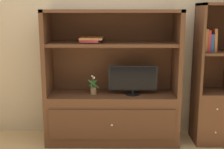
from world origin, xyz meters
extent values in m
cube|color=tan|center=(0.00, 0.75, 1.40)|extent=(6.00, 0.10, 2.80)
cube|color=#4C2D1C|center=(0.00, 0.40, 0.30)|extent=(1.59, 0.48, 0.61)
cube|color=#462A19|center=(0.00, 0.15, 0.30)|extent=(1.47, 0.02, 0.36)
sphere|color=silver|center=(0.00, 0.14, 0.30)|extent=(0.02, 0.02, 0.02)
cube|color=#4C2D1C|center=(-0.77, 0.40, 1.11)|extent=(0.05, 0.48, 1.00)
cube|color=#4C2D1C|center=(0.77, 0.40, 1.11)|extent=(0.05, 0.48, 1.00)
cube|color=#4C2D1C|center=(0.00, 0.63, 1.11)|extent=(1.59, 0.02, 1.00)
cube|color=#4C2D1C|center=(0.00, 0.40, 1.59)|extent=(1.59, 0.48, 0.04)
cube|color=#4C2D1C|center=(0.00, 0.40, 1.21)|extent=(1.49, 0.43, 0.04)
cylinder|color=black|center=(0.25, 0.37, 0.61)|extent=(0.18, 0.18, 0.01)
cylinder|color=black|center=(0.25, 0.37, 0.64)|extent=(0.03, 0.03, 0.04)
cube|color=black|center=(0.25, 0.37, 0.81)|extent=(0.59, 0.02, 0.30)
cube|color=black|center=(0.25, 0.36, 0.81)|extent=(0.54, 0.00, 0.27)
cylinder|color=#8C7251|center=(-0.23, 0.39, 0.65)|extent=(0.07, 0.07, 0.08)
cylinder|color=#3D6B33|center=(-0.23, 0.39, 0.76)|extent=(0.01, 0.01, 0.15)
cube|color=#2D7A38|center=(-0.21, 0.38, 0.74)|extent=(0.02, 0.05, 0.09)
cube|color=#2D7A38|center=(-0.23, 0.40, 0.74)|extent=(0.10, 0.03, 0.08)
cube|color=#2D7A38|center=(-0.24, 0.39, 0.74)|extent=(0.02, 0.09, 0.07)
cube|color=#2D7A38|center=(-0.22, 0.37, 0.74)|extent=(0.13, 0.04, 0.12)
sphere|color=silver|center=(-0.22, 0.38, 0.81)|extent=(0.03, 0.03, 0.03)
sphere|color=silver|center=(-0.22, 0.39, 0.81)|extent=(0.03, 0.03, 0.03)
sphere|color=silver|center=(-0.24, 0.39, 0.83)|extent=(0.02, 0.02, 0.02)
cube|color=teal|center=(-0.25, 0.41, 1.24)|extent=(0.23, 0.24, 0.01)
cube|color=red|center=(-0.25, 0.39, 1.26)|extent=(0.24, 0.30, 0.03)
cube|color=#A56638|center=(-0.24, 0.40, 1.28)|extent=(0.27, 0.31, 0.02)
cube|color=#4C2D1C|center=(1.22, 0.40, 0.32)|extent=(0.43, 0.41, 0.64)
sphere|color=silver|center=(1.22, 0.19, 0.48)|extent=(0.02, 0.02, 0.02)
sphere|color=silver|center=(1.22, 0.19, 0.19)|extent=(0.02, 0.02, 0.02)
cube|color=#4C2D1C|center=(1.02, 0.40, 1.16)|extent=(0.03, 0.41, 1.04)
cube|color=#4C2D1C|center=(1.22, 0.60, 1.16)|extent=(0.43, 0.02, 1.04)
cube|color=#4C2D1C|center=(1.22, 0.40, 1.11)|extent=(0.37, 0.37, 0.03)
cube|color=#4C2D1C|center=(1.22, 0.40, 1.67)|extent=(0.43, 0.41, 0.03)
cube|color=#A56638|center=(1.08, 0.40, 1.26)|extent=(0.04, 0.16, 0.26)
cube|color=red|center=(1.12, 0.40, 1.25)|extent=(0.03, 0.16, 0.25)
cube|color=#2D519E|center=(1.16, 0.40, 1.23)|extent=(0.04, 0.16, 0.20)
cube|color=#A56638|center=(1.19, 0.40, 1.26)|extent=(0.04, 0.16, 0.27)
camera|label=1|loc=(0.03, -3.14, 1.59)|focal=48.31mm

